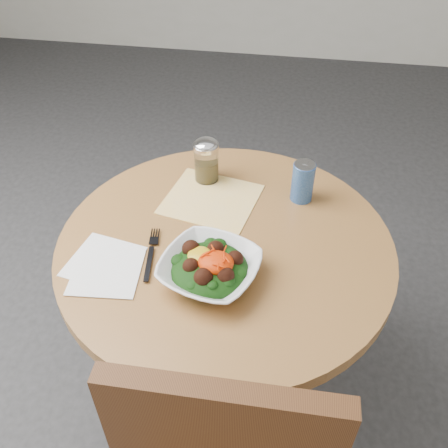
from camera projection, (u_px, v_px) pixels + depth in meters
name	position (u px, v px, depth m)	size (l,w,h in m)	color
ground	(225.00, 389.00, 1.83)	(6.00, 6.00, 0.00)	#2C2B2E
table	(225.00, 290.00, 1.46)	(0.90, 0.90, 0.75)	black
cloth_napkin	(211.00, 199.00, 1.46)	(0.26, 0.24, 0.00)	#F5A50C
paper_napkins	(105.00, 266.00, 1.26)	(0.21, 0.22, 0.00)	white
salad_bowl	(210.00, 268.00, 1.21)	(0.29, 0.29, 0.09)	white
fork	(151.00, 252.00, 1.29)	(0.04, 0.19, 0.00)	black
spice_shaker	(206.00, 161.00, 1.49)	(0.08, 0.08, 0.14)	silver
beverage_can	(303.00, 182.00, 1.43)	(0.06, 0.06, 0.12)	#0D3598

